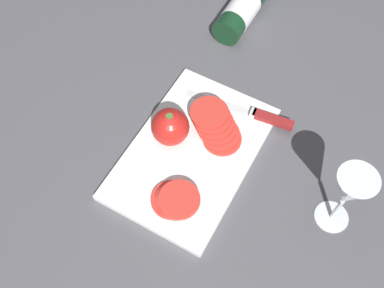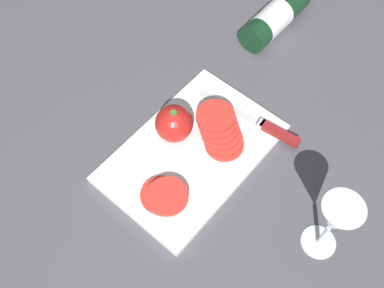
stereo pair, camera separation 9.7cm
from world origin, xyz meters
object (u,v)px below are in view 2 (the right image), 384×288
(whole_tomato, at_px, (174,123))
(tomato_slice_stack_near, at_px, (165,196))
(wine_glass, at_px, (335,220))
(tomato_slice_stack_far, at_px, (220,130))
(knife, at_px, (270,129))
(wine_bottle, at_px, (277,15))

(whole_tomato, distance_m, tomato_slice_stack_near, 0.16)
(wine_glass, bearing_deg, tomato_slice_stack_far, 78.99)
(tomato_slice_stack_near, bearing_deg, wine_glass, -65.49)
(wine_glass, distance_m, whole_tomato, 0.39)
(knife, relative_size, tomato_slice_stack_near, 2.42)
(wine_glass, height_order, tomato_slice_stack_near, wine_glass)
(wine_bottle, height_order, tomato_slice_stack_near, wine_bottle)
(whole_tomato, height_order, tomato_slice_stack_far, whole_tomato)
(tomato_slice_stack_near, bearing_deg, knife, -13.54)
(wine_bottle, bearing_deg, whole_tomato, -176.31)
(wine_bottle, xyz_separation_m, whole_tomato, (-0.44, -0.03, 0.02))
(whole_tomato, relative_size, tomato_slice_stack_near, 0.79)
(whole_tomato, distance_m, knife, 0.22)
(whole_tomato, bearing_deg, wine_bottle, 3.69)
(wine_glass, height_order, whole_tomato, wine_glass)
(knife, xyz_separation_m, tomato_slice_stack_near, (-0.28, 0.07, 0.01))
(wine_bottle, xyz_separation_m, wine_glass, (-0.44, -0.41, 0.09))
(whole_tomato, bearing_deg, knife, -46.92)
(wine_glass, distance_m, tomato_slice_stack_far, 0.32)
(knife, distance_m, tomato_slice_stack_near, 0.29)
(whole_tomato, bearing_deg, tomato_slice_stack_far, -52.37)
(whole_tomato, xyz_separation_m, tomato_slice_stack_near, (-0.13, -0.09, -0.03))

